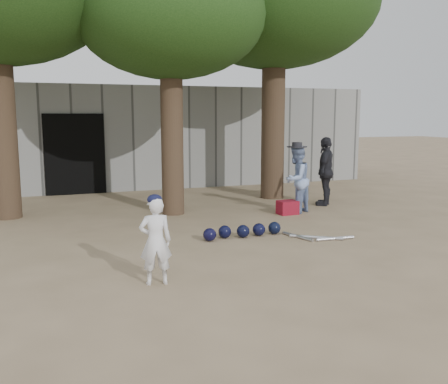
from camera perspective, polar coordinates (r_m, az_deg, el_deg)
name	(u,v)px	position (r m, az deg, el deg)	size (l,w,h in m)	color
ground	(209,272)	(7.03, -1.75, -9.12)	(70.00, 70.00, 0.00)	#937C5E
boy_player	(156,241)	(6.45, -7.83, -5.58)	(0.42, 0.27, 1.14)	white
spectator_blue	(296,179)	(11.13, 8.26, 1.42)	(0.73, 0.57, 1.50)	#849BCC
spectator_dark	(326,171)	(12.23, 11.53, 2.34)	(0.96, 0.40, 1.65)	black
red_bag	(288,207)	(11.05, 7.27, -1.76)	(0.42, 0.32, 0.30)	maroon
back_building	(107,135)	(16.82, -13.26, 6.31)	(16.00, 5.24, 3.00)	gray
helmet_row	(243,231)	(8.92, 2.14, -4.47)	(1.51, 0.34, 0.23)	black
bat_pile	(316,237)	(8.97, 10.49, -5.12)	(1.03, 0.82, 0.06)	silver
tree_row	(167,1)	(11.98, -6.53, 20.90)	(11.40, 5.80, 6.69)	brown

